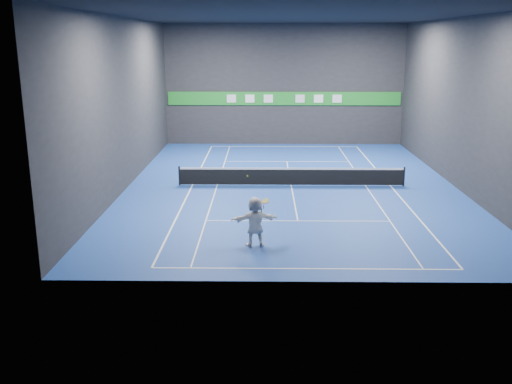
{
  "coord_description": "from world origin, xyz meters",
  "views": [
    {
      "loc": [
        -1.53,
        -30.63,
        7.82
      ],
      "look_at": [
        -1.86,
        -7.03,
        1.5
      ],
      "focal_mm": 40.0,
      "sensor_mm": 36.0,
      "label": 1
    }
  ],
  "objects_px": {
    "player": "(255,222)",
    "tennis_ball": "(247,176)",
    "tennis_net": "(291,176)",
    "tennis_racket": "(265,203)"
  },
  "relations": [
    {
      "from": "player",
      "to": "tennis_racket",
      "type": "distance_m",
      "value": 0.84
    },
    {
      "from": "player",
      "to": "tennis_net",
      "type": "distance_m",
      "value": 9.76
    },
    {
      "from": "tennis_racket",
      "to": "tennis_ball",
      "type": "bearing_deg",
      "value": 178.98
    },
    {
      "from": "player",
      "to": "tennis_ball",
      "type": "xyz_separation_m",
      "value": [
        -0.3,
        0.06,
        1.8
      ]
    },
    {
      "from": "player",
      "to": "tennis_racket",
      "type": "xyz_separation_m",
      "value": [
        0.37,
        0.05,
        0.75
      ]
    },
    {
      "from": "player",
      "to": "tennis_net",
      "type": "xyz_separation_m",
      "value": [
        1.86,
        9.57,
        -0.45
      ]
    },
    {
      "from": "tennis_net",
      "to": "tennis_racket",
      "type": "bearing_deg",
      "value": -98.87
    },
    {
      "from": "tennis_net",
      "to": "tennis_racket",
      "type": "xyz_separation_m",
      "value": [
        -1.49,
        -9.52,
        1.2
      ]
    },
    {
      "from": "tennis_ball",
      "to": "tennis_net",
      "type": "xyz_separation_m",
      "value": [
        2.15,
        9.51,
        -2.26
      ]
    },
    {
      "from": "tennis_ball",
      "to": "tennis_racket",
      "type": "relative_size",
      "value": 0.1
    }
  ]
}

